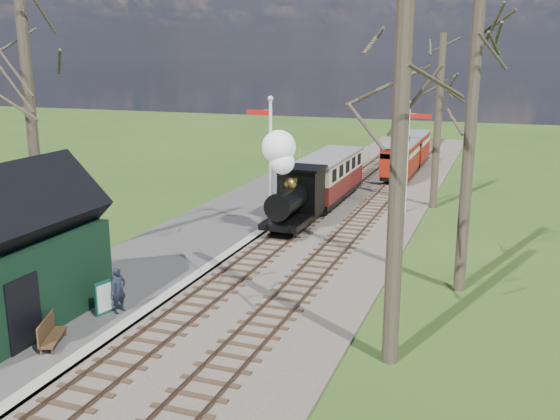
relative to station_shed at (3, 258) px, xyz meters
The scene contains 18 objects.
distant_hills 63.40m from the station_shed, 84.61° to the left, with size 114.40×48.00×22.02m.
ballast_bed 18.98m from the station_shed, 72.73° to the left, with size 8.00×60.00×0.10m, color brown.
track_near 18.63m from the station_shed, 76.57° to the left, with size 1.60×60.00×0.15m.
track_far 19.40m from the station_shed, 69.04° to the left, with size 1.60×60.00×0.15m.
platform 10.26m from the station_shed, 85.44° to the left, with size 5.00×44.00×0.20m, color #474442.
coping_strip 10.69m from the station_shed, 72.79° to the left, with size 0.40×44.00×0.21m, color #B2AD9E.
station_shed is the anchor object (origin of this frame).
semaphore_near 12.58m from the station_shed, 73.62° to the left, with size 1.22×0.24×6.22m.
semaphore_far 20.01m from the station_shed, 64.28° to the left, with size 1.22×0.24×5.72m.
bare_trees 8.81m from the station_shed, 47.30° to the left, with size 15.51×22.39×12.00m.
fence_line 32.38m from the station_shed, 81.83° to the left, with size 12.60×0.08×1.00m.
locomotive 13.58m from the station_shed, 71.61° to the left, with size 1.86×4.34×4.65m.
coach 19.45m from the station_shed, 77.23° to the left, with size 2.17×7.44×2.28m.
red_carriage_a 27.48m from the station_shed, 75.46° to the left, with size 1.89×4.67×1.98m.
red_carriage_b 32.83m from the station_shed, 77.87° to the left, with size 1.89×4.67×1.98m.
sign_board 3.12m from the station_shed, 38.45° to the left, with size 0.26×0.72×1.06m.
bench 2.70m from the station_shed, 18.37° to the right, with size 0.89×1.40×0.77m.
person 3.41m from the station_shed, 38.11° to the left, with size 0.52×0.34×1.43m, color black.
Camera 1 is at (8.97, -9.17, 7.89)m, focal length 40.00 mm.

